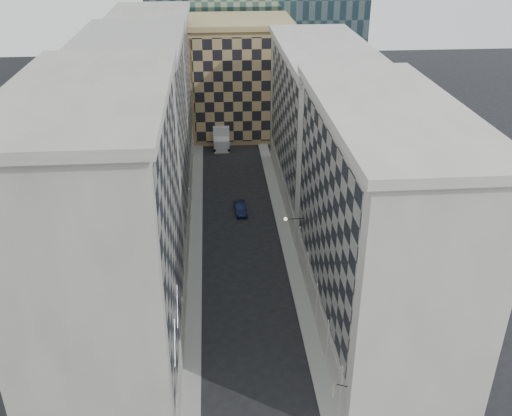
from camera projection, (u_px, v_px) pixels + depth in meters
sidewalk_west at (196, 244)px, 65.06m from camera, size 1.50×100.00×0.15m
sidewalk_east at (287, 241)px, 65.80m from camera, size 1.50×100.00×0.15m
bldg_left_a at (108, 243)px, 42.44m from camera, size 10.80×22.80×23.70m
bldg_left_b at (139, 144)px, 62.14m from camera, size 10.80×22.80×22.70m
bldg_left_c at (155, 92)px, 81.83m from camera, size 10.80×22.80×21.70m
bldg_right_a at (378, 224)px, 48.20m from camera, size 10.80×26.80×20.70m
bldg_right_b at (321, 124)px, 72.31m from camera, size 10.80×28.80×19.70m
tan_block at (240, 77)px, 94.79m from camera, size 16.80×14.80×18.80m
flagpoles_left at (176, 324)px, 40.13m from camera, size 0.10×6.33×2.33m
bracket_lamp at (287, 219)px, 57.61m from camera, size 1.98×0.36×0.36m
box_truck at (221, 137)px, 92.18m from camera, size 2.66×6.35×3.47m
dark_car at (240, 208)px, 71.81m from camera, size 1.62×3.99×1.29m
shop_sign at (335, 390)px, 40.16m from camera, size 1.08×0.66×0.77m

